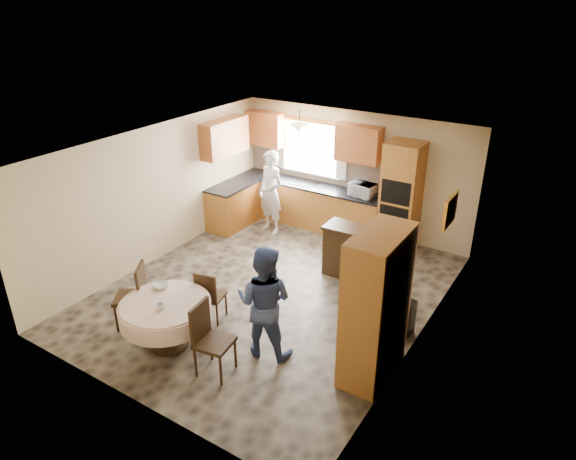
{
  "coord_description": "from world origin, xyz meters",
  "views": [
    {
      "loc": [
        4.18,
        -6.09,
        4.65
      ],
      "look_at": [
        0.13,
        0.3,
        1.07
      ],
      "focal_mm": 32.0,
      "sensor_mm": 36.0,
      "label": 1
    }
  ],
  "objects_px": {
    "chair_back": "(209,294)",
    "person_sink": "(271,193)",
    "sideboard": "(358,255)",
    "chair_right": "(209,335)",
    "oven_tower": "(401,197)",
    "chair_left": "(135,293)",
    "person_dining": "(264,302)",
    "dining_table": "(166,312)",
    "cupboard": "(376,306)"
  },
  "relations": [
    {
      "from": "person_sink",
      "to": "person_dining",
      "type": "height_order",
      "value": "person_sink"
    },
    {
      "from": "oven_tower",
      "to": "sideboard",
      "type": "height_order",
      "value": "oven_tower"
    },
    {
      "from": "sideboard",
      "to": "chair_left",
      "type": "bearing_deg",
      "value": -126.67
    },
    {
      "from": "sideboard",
      "to": "chair_left",
      "type": "height_order",
      "value": "chair_left"
    },
    {
      "from": "chair_right",
      "to": "person_sink",
      "type": "xyz_separation_m",
      "value": [
        -1.75,
        4.03,
        0.31
      ]
    },
    {
      "from": "cupboard",
      "to": "chair_left",
      "type": "height_order",
      "value": "cupboard"
    },
    {
      "from": "sideboard",
      "to": "chair_right",
      "type": "bearing_deg",
      "value": -101.17
    },
    {
      "from": "sideboard",
      "to": "chair_right",
      "type": "relative_size",
      "value": 1.2
    },
    {
      "from": "chair_left",
      "to": "chair_right",
      "type": "bearing_deg",
      "value": 49.17
    },
    {
      "from": "sideboard",
      "to": "dining_table",
      "type": "xyz_separation_m",
      "value": [
        -1.45,
        -3.18,
        0.12
      ]
    },
    {
      "from": "person_sink",
      "to": "chair_left",
      "type": "bearing_deg",
      "value": -73.02
    },
    {
      "from": "sideboard",
      "to": "person_sink",
      "type": "height_order",
      "value": "person_sink"
    },
    {
      "from": "chair_left",
      "to": "person_sink",
      "type": "height_order",
      "value": "person_sink"
    },
    {
      "from": "dining_table",
      "to": "chair_right",
      "type": "bearing_deg",
      "value": -6.12
    },
    {
      "from": "dining_table",
      "to": "chair_left",
      "type": "relative_size",
      "value": 1.26
    },
    {
      "from": "oven_tower",
      "to": "person_sink",
      "type": "relative_size",
      "value": 1.22
    },
    {
      "from": "chair_back",
      "to": "person_sink",
      "type": "xyz_separation_m",
      "value": [
        -1.01,
        3.16,
        0.39
      ]
    },
    {
      "from": "cupboard",
      "to": "person_dining",
      "type": "relative_size",
      "value": 1.24
    },
    {
      "from": "sideboard",
      "to": "oven_tower",
      "type": "bearing_deg",
      "value": 83.09
    },
    {
      "from": "oven_tower",
      "to": "person_sink",
      "type": "xyz_separation_m",
      "value": [
        -2.5,
        -0.72,
        -0.19
      ]
    },
    {
      "from": "chair_back",
      "to": "person_sink",
      "type": "height_order",
      "value": "person_sink"
    },
    {
      "from": "sideboard",
      "to": "chair_right",
      "type": "xyz_separation_m",
      "value": [
        -0.59,
        -3.27,
        0.13
      ]
    },
    {
      "from": "person_dining",
      "to": "person_sink",
      "type": "bearing_deg",
      "value": -70.61
    },
    {
      "from": "sideboard",
      "to": "person_dining",
      "type": "xyz_separation_m",
      "value": [
        -0.2,
        -2.56,
        0.39
      ]
    },
    {
      "from": "chair_back",
      "to": "person_sink",
      "type": "bearing_deg",
      "value": -86.11
    },
    {
      "from": "chair_left",
      "to": "person_sink",
      "type": "relative_size",
      "value": 0.58
    },
    {
      "from": "chair_back",
      "to": "chair_right",
      "type": "bearing_deg",
      "value": 116.52
    },
    {
      "from": "sideboard",
      "to": "chair_back",
      "type": "bearing_deg",
      "value": -119.84
    },
    {
      "from": "chair_left",
      "to": "person_dining",
      "type": "xyz_separation_m",
      "value": [
        2.0,
        0.49,
        0.27
      ]
    },
    {
      "from": "chair_left",
      "to": "chair_back",
      "type": "xyz_separation_m",
      "value": [
        0.87,
        0.65,
        -0.08
      ]
    },
    {
      "from": "cupboard",
      "to": "dining_table",
      "type": "relative_size",
      "value": 1.61
    },
    {
      "from": "dining_table",
      "to": "chair_left",
      "type": "bearing_deg",
      "value": 170.48
    },
    {
      "from": "cupboard",
      "to": "dining_table",
      "type": "height_order",
      "value": "cupboard"
    },
    {
      "from": "cupboard",
      "to": "person_sink",
      "type": "height_order",
      "value": "cupboard"
    },
    {
      "from": "sideboard",
      "to": "dining_table",
      "type": "relative_size",
      "value": 0.96
    },
    {
      "from": "sideboard",
      "to": "chair_back",
      "type": "distance_m",
      "value": 2.75
    },
    {
      "from": "oven_tower",
      "to": "chair_left",
      "type": "xyz_separation_m",
      "value": [
        -2.35,
        -4.53,
        -0.5
      ]
    },
    {
      "from": "person_dining",
      "to": "chair_left",
      "type": "bearing_deg",
      "value": 0.33
    },
    {
      "from": "sideboard",
      "to": "person_sink",
      "type": "bearing_deg",
      "value": 161.18
    },
    {
      "from": "sideboard",
      "to": "chair_left",
      "type": "xyz_separation_m",
      "value": [
        -2.2,
        -3.05,
        0.12
      ]
    },
    {
      "from": "chair_right",
      "to": "person_dining",
      "type": "xyz_separation_m",
      "value": [
        0.39,
        0.71,
        0.26
      ]
    },
    {
      "from": "chair_back",
      "to": "person_dining",
      "type": "bearing_deg",
      "value": 158.27
    },
    {
      "from": "chair_left",
      "to": "chair_right",
      "type": "height_order",
      "value": "chair_right"
    },
    {
      "from": "oven_tower",
      "to": "chair_left",
      "type": "distance_m",
      "value": 5.13
    },
    {
      "from": "cupboard",
      "to": "chair_back",
      "type": "relative_size",
      "value": 2.37
    },
    {
      "from": "dining_table",
      "to": "chair_left",
      "type": "xyz_separation_m",
      "value": [
        -0.75,
        0.13,
        -0.0
      ]
    },
    {
      "from": "oven_tower",
      "to": "chair_back",
      "type": "distance_m",
      "value": 4.2
    },
    {
      "from": "oven_tower",
      "to": "chair_right",
      "type": "xyz_separation_m",
      "value": [
        -0.74,
        -4.75,
        -0.5
      ]
    },
    {
      "from": "oven_tower",
      "to": "sideboard",
      "type": "relative_size",
      "value": 1.73
    },
    {
      "from": "cupboard",
      "to": "chair_right",
      "type": "relative_size",
      "value": 2.0
    }
  ]
}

